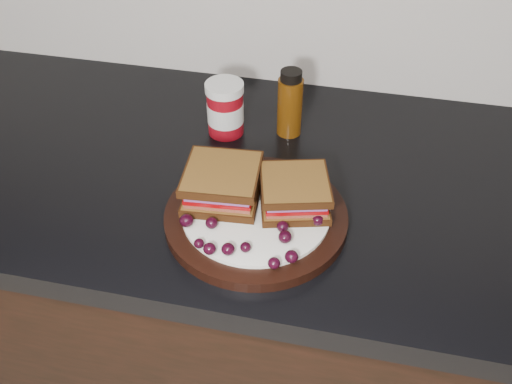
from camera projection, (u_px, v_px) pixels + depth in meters
base_cabinets at (192, 320)px, 1.31m from camera, size 3.96×0.58×0.86m
countertop at (174, 168)px, 1.01m from camera, size 3.98×0.60×0.04m
plate at (256, 217)px, 0.87m from camera, size 0.28×0.28×0.02m
sandwich_left at (222, 184)px, 0.87m from camera, size 0.12×0.12×0.05m
sandwich_right at (295, 193)px, 0.86m from camera, size 0.12×0.12×0.05m
grape_0 at (187, 221)px, 0.83m from camera, size 0.02×0.02×0.02m
grape_1 at (212, 223)px, 0.83m from camera, size 0.02×0.02×0.02m
grape_2 at (199, 243)px, 0.80m from camera, size 0.02×0.02×0.01m
grape_3 at (210, 249)px, 0.79m from camera, size 0.02×0.02×0.02m
grape_4 at (228, 249)px, 0.79m from camera, size 0.02×0.02×0.02m
grape_5 at (246, 247)px, 0.80m from camera, size 0.02×0.02×0.01m
grape_6 at (274, 263)px, 0.77m from camera, size 0.02×0.02×0.02m
grape_7 at (291, 257)px, 0.78m from camera, size 0.02×0.02×0.02m
grape_8 at (285, 237)px, 0.81m from camera, size 0.02×0.02×0.02m
grape_9 at (283, 227)px, 0.82m from camera, size 0.02×0.02×0.02m
grape_10 at (318, 220)px, 0.83m from camera, size 0.02×0.02×0.02m
grape_11 at (308, 212)px, 0.85m from camera, size 0.02×0.02×0.02m
grape_12 at (313, 206)px, 0.86m from camera, size 0.02×0.02×0.02m
grape_13 at (306, 188)px, 0.89m from camera, size 0.02×0.02×0.02m
grape_14 at (230, 177)px, 0.91m from camera, size 0.02×0.02×0.02m
grape_15 at (231, 193)px, 0.88m from camera, size 0.02×0.02×0.02m
grape_16 at (201, 195)px, 0.88m from camera, size 0.02×0.02×0.02m
grape_17 at (203, 204)px, 0.86m from camera, size 0.02×0.02×0.02m
grape_18 at (222, 179)px, 0.90m from camera, size 0.02×0.02×0.02m
grape_19 at (210, 186)px, 0.89m from camera, size 0.02×0.02×0.02m
grape_20 at (217, 204)px, 0.86m from camera, size 0.02×0.02×0.02m
condiment_jar at (225, 109)px, 1.02m from camera, size 0.09×0.09×0.10m
oil_bottle at (290, 103)px, 1.02m from camera, size 0.05×0.05×0.13m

